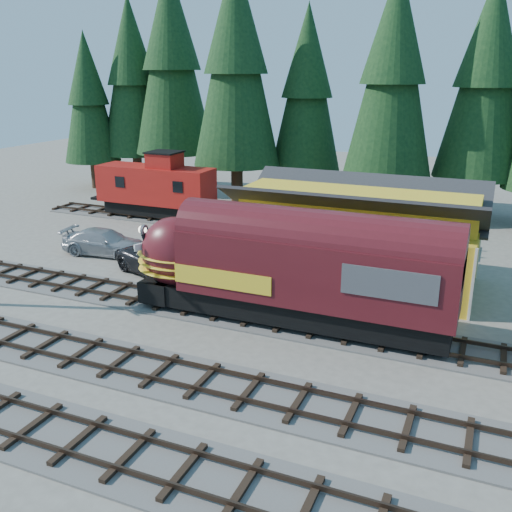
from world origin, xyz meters
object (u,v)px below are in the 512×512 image
at_px(depot, 356,227).
at_px(locomotive, 280,273).
at_px(caboose, 156,188).
at_px(pickup_truck_b, 105,242).
at_px(pickup_truck_a, 164,261).

distance_m(depot, locomotive, 6.76).
height_order(caboose, pickup_truck_b, caboose).
distance_m(locomotive, caboose, 20.67).
xyz_separation_m(caboose, pickup_truck_b, (1.90, -8.90, -1.58)).
relative_size(locomotive, pickup_truck_a, 2.45).
distance_m(caboose, pickup_truck_b, 9.23).
distance_m(depot, pickup_truck_b, 15.27).
bearing_deg(depot, pickup_truck_b, -174.70).
bearing_deg(depot, pickup_truck_a, -161.46).
bearing_deg(depot, caboose, 156.14).
relative_size(depot, caboose, 1.43).
bearing_deg(locomotive, pickup_truck_a, 157.72).
relative_size(caboose, pickup_truck_a, 1.50).
distance_m(depot, pickup_truck_a, 10.44).
xyz_separation_m(caboose, pickup_truck_a, (7.27, -10.75, -1.52)).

